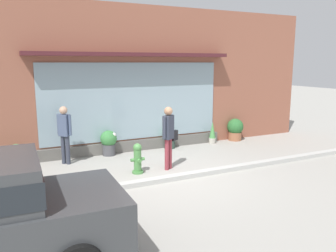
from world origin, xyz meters
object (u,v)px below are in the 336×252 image
potted_plant_doorstep (212,133)px  potted_plant_near_hydrant (235,129)px  potted_plant_window_center (109,142)px  potted_plant_window_left (17,155)px  pedestrian_passerby (65,130)px  potted_plant_window_right (170,138)px  fire_hydrant (138,158)px  pedestrian_with_handbag (169,133)px

potted_plant_doorstep → potted_plant_near_hydrant: (1.07, 0.06, 0.05)m
potted_plant_window_center → potted_plant_window_left: bearing=-172.0°
pedestrian_passerby → potted_plant_window_right: size_ratio=2.62×
fire_hydrant → potted_plant_window_right: bearing=46.5°
fire_hydrant → potted_plant_window_center: 2.10m
potted_plant_window_right → potted_plant_window_left: 4.88m
potted_plant_window_right → pedestrian_with_handbag: bearing=-116.5°
fire_hydrant → potted_plant_window_left: (-2.91, 1.71, 0.01)m
potted_plant_near_hydrant → potted_plant_window_left: (-7.67, -0.38, -0.02)m
potted_plant_near_hydrant → potted_plant_window_right: bearing=-179.5°
potted_plant_near_hydrant → potted_plant_window_left: potted_plant_near_hydrant is taller
fire_hydrant → potted_plant_near_hydrant: (4.76, 2.09, 0.03)m
fire_hydrant → potted_plant_doorstep: size_ratio=1.01×
fire_hydrant → potted_plant_window_right: (1.96, 2.07, -0.07)m
potted_plant_doorstep → potted_plant_window_center: potted_plant_doorstep is taller
pedestrian_passerby → potted_plant_near_hydrant: bearing=48.5°
potted_plant_window_right → potted_plant_doorstep: bearing=-1.3°
pedestrian_with_handbag → potted_plant_window_center: (-1.11, 2.12, -0.58)m
potted_plant_window_right → potted_plant_near_hydrant: 2.80m
pedestrian_passerby → potted_plant_window_left: 1.43m
fire_hydrant → potted_plant_near_hydrant: bearing=23.7°
pedestrian_with_handbag → potted_plant_doorstep: size_ratio=2.17×
potted_plant_near_hydrant → potted_plant_window_left: size_ratio=1.14×
pedestrian_passerby → potted_plant_doorstep: size_ratio=2.11×
fire_hydrant → potted_plant_window_center: fire_hydrant is taller
pedestrian_passerby → potted_plant_window_left: size_ratio=2.32×
pedestrian_with_handbag → potted_plant_near_hydrant: size_ratio=2.10×
potted_plant_window_center → pedestrian_passerby: bearing=-164.9°
potted_plant_window_left → pedestrian_with_handbag: bearing=-24.5°
fire_hydrant → potted_plant_window_left: 3.37m
potted_plant_window_left → potted_plant_doorstep: bearing=2.8°
pedestrian_with_handbag → potted_plant_near_hydrant: pedestrian_with_handbag is taller
potted_plant_window_right → pedestrian_passerby: bearing=-174.3°
pedestrian_with_handbag → fire_hydrant: bearing=146.2°
pedestrian_passerby → potted_plant_window_left: (-1.31, -0.00, -0.58)m
potted_plant_window_right → potted_plant_window_center: 2.16m
pedestrian_with_handbag → potted_plant_window_left: 4.24m
pedestrian_with_handbag → potted_plant_near_hydrant: bearing=-2.9°
potted_plant_window_center → potted_plant_window_left: 2.74m
potted_plant_window_center → potted_plant_window_left: (-2.71, -0.38, -0.03)m
pedestrian_with_handbag → potted_plant_near_hydrant: 4.43m
fire_hydrant → potted_plant_window_right: fire_hydrant is taller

